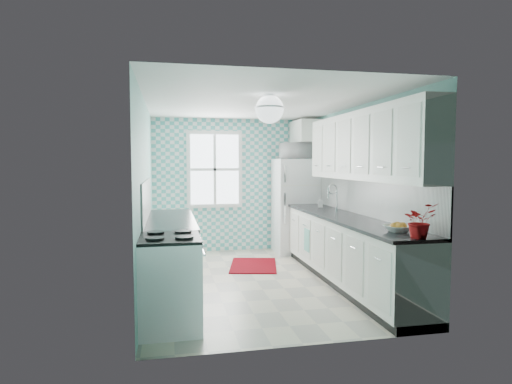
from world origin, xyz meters
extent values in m
cube|color=beige|center=(0.00, 0.00, -0.01)|extent=(3.00, 4.40, 0.02)
cube|color=white|center=(0.00, 0.00, 2.51)|extent=(3.00, 4.40, 0.02)
cube|color=#78BBB1|center=(0.00, 2.21, 1.25)|extent=(3.00, 0.02, 2.50)
cube|color=#78BBB1|center=(0.00, -2.21, 1.25)|extent=(3.00, 0.02, 2.50)
cube|color=#78BBB1|center=(-1.51, 0.00, 1.25)|extent=(0.02, 4.40, 2.50)
cube|color=#78BBB1|center=(1.51, 0.00, 1.25)|extent=(0.02, 4.40, 2.50)
cube|color=#4CB2AF|center=(0.00, 2.19, 1.25)|extent=(3.00, 0.01, 2.50)
cube|color=white|center=(-0.35, 2.17, 1.55)|extent=(1.04, 0.05, 1.44)
cube|color=white|center=(-0.35, 2.15, 1.55)|extent=(0.90, 0.02, 1.30)
cube|color=white|center=(1.49, -0.40, 1.20)|extent=(0.02, 3.60, 0.51)
cube|color=white|center=(-1.49, -0.07, 1.20)|extent=(0.02, 2.15, 0.51)
cube|color=white|center=(1.33, -0.60, 1.90)|extent=(0.33, 3.20, 0.90)
cube|color=white|center=(1.30, 1.83, 2.25)|extent=(0.40, 0.74, 0.40)
cylinder|color=silver|center=(0.00, -0.80, 2.48)|extent=(0.14, 0.14, 0.04)
cylinder|color=silver|center=(0.00, -0.80, 2.41)|extent=(0.02, 0.02, 0.12)
sphere|color=white|center=(0.00, -0.80, 2.32)|extent=(0.34, 0.34, 0.34)
cube|color=white|center=(1.20, -0.40, 0.45)|extent=(0.60, 3.60, 0.90)
cube|color=black|center=(1.19, -0.40, 0.92)|extent=(0.63, 3.60, 0.04)
cube|color=white|center=(-1.20, -0.07, 0.45)|extent=(0.60, 2.15, 0.90)
cube|color=black|center=(-1.19, -0.07, 0.92)|extent=(0.63, 2.15, 0.04)
cube|color=white|center=(1.11, 1.77, 0.87)|extent=(0.76, 0.72, 1.74)
cube|color=silver|center=(1.11, 1.41, 1.27)|extent=(0.74, 0.01, 0.02)
cube|color=silver|center=(0.80, 1.39, 1.48)|extent=(0.03, 0.03, 0.30)
cube|color=silver|center=(0.80, 1.39, 0.87)|extent=(0.03, 0.03, 0.54)
cube|color=silver|center=(-1.20, -1.49, 0.47)|extent=(0.61, 0.77, 0.91)
cube|color=black|center=(-1.20, -1.49, 0.92)|extent=(0.61, 0.77, 0.03)
cube|color=black|center=(-0.89, -1.49, 0.53)|extent=(0.01, 0.50, 0.30)
cube|color=silver|center=(1.20, 0.36, 0.92)|extent=(0.43, 0.36, 0.12)
cylinder|color=silver|center=(1.35, 0.36, 1.12)|extent=(0.02, 0.02, 0.30)
torus|color=silver|center=(1.29, 0.36, 1.31)|extent=(0.16, 0.02, 0.16)
cube|color=maroon|center=(0.14, 0.87, 0.01)|extent=(0.94, 1.18, 0.02)
cube|color=teal|center=(0.89, 0.41, 0.48)|extent=(0.04, 0.23, 0.35)
imported|color=white|center=(1.20, -1.72, 0.98)|extent=(0.30, 0.30, 0.07)
imported|color=#A11415|center=(1.20, -2.11, 1.11)|extent=(0.36, 0.32, 0.35)
imported|color=#83A8AF|center=(1.25, 0.81, 1.02)|extent=(0.09, 0.10, 0.17)
imported|color=white|center=(1.11, 1.77, 1.89)|extent=(0.54, 0.37, 0.30)
camera|label=1|loc=(-1.20, -5.85, 1.69)|focal=30.00mm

